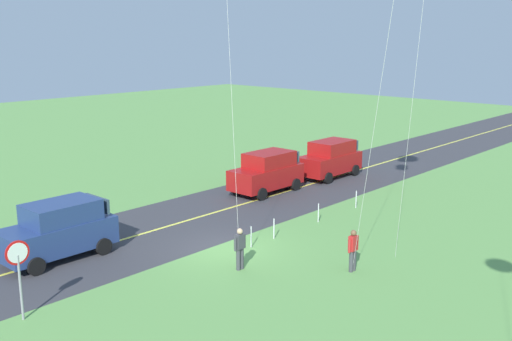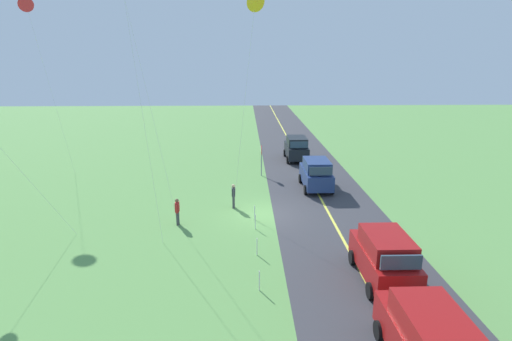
# 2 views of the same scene
# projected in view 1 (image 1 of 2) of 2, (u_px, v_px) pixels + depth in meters

# --- Properties ---
(ground_plane) EXTENTS (120.00, 120.00, 0.10)m
(ground_plane) POSITION_uv_depth(u_px,v_px,m) (224.00, 250.00, 24.51)
(ground_plane) COLOR #60994C
(asphalt_road) EXTENTS (120.00, 7.00, 0.00)m
(asphalt_road) POSITION_uv_depth(u_px,v_px,m) (162.00, 228.00, 27.14)
(asphalt_road) COLOR #38383D
(asphalt_road) RESTS_ON ground
(road_centre_stripe) EXTENTS (120.00, 0.16, 0.00)m
(road_centre_stripe) POSITION_uv_depth(u_px,v_px,m) (162.00, 228.00, 27.14)
(road_centre_stripe) COLOR #E5E04C
(road_centre_stripe) RESTS_ON asphalt_road
(car_suv_foreground) EXTENTS (4.40, 2.12, 2.24)m
(car_suv_foreground) POSITION_uv_depth(u_px,v_px,m) (59.00, 230.00, 23.28)
(car_suv_foreground) COLOR navy
(car_suv_foreground) RESTS_ON ground
(car_parked_west_near) EXTENTS (4.40, 2.12, 2.24)m
(car_parked_west_near) POSITION_uv_depth(u_px,v_px,m) (267.00, 172.00, 33.17)
(car_parked_west_near) COLOR maroon
(car_parked_west_near) RESTS_ON ground
(car_parked_west_far) EXTENTS (4.40, 2.12, 2.24)m
(car_parked_west_far) POSITION_uv_depth(u_px,v_px,m) (330.00, 159.00, 36.72)
(car_parked_west_far) COLOR maroon
(car_parked_west_far) RESTS_ON ground
(stop_sign) EXTENTS (0.76, 0.08, 2.56)m
(stop_sign) POSITION_uv_depth(u_px,v_px,m) (18.00, 264.00, 18.02)
(stop_sign) COLOR gray
(stop_sign) RESTS_ON ground
(person_adult_near) EXTENTS (0.58, 0.22, 1.60)m
(person_adult_near) POSITION_uv_depth(u_px,v_px,m) (353.00, 249.00, 22.00)
(person_adult_near) COLOR #3F3F47
(person_adult_near) RESTS_ON ground
(person_adult_companion) EXTENTS (0.58, 0.22, 1.60)m
(person_adult_companion) POSITION_uv_depth(u_px,v_px,m) (240.00, 247.00, 22.18)
(person_adult_companion) COLOR #3F3F47
(person_adult_companion) RESTS_ON ground
(fence_post_0) EXTENTS (0.05, 0.05, 0.90)m
(fence_post_0) POSITION_uv_depth(u_px,v_px,m) (356.00, 199.00, 30.21)
(fence_post_0) COLOR silver
(fence_post_0) RESTS_ON ground
(fence_post_1) EXTENTS (0.05, 0.05, 0.90)m
(fence_post_1) POSITION_uv_depth(u_px,v_px,m) (318.00, 213.00, 27.92)
(fence_post_1) COLOR silver
(fence_post_1) RESTS_ON ground
(fence_post_2) EXTENTS (0.05, 0.05, 0.90)m
(fence_post_2) POSITION_uv_depth(u_px,v_px,m) (274.00, 229.00, 25.63)
(fence_post_2) COLOR silver
(fence_post_2) RESTS_ON ground
(fence_post_3) EXTENTS (0.05, 0.05, 0.90)m
(fence_post_3) POSITION_uv_depth(u_px,v_px,m) (251.00, 237.00, 24.60)
(fence_post_3) COLOR silver
(fence_post_3) RESTS_ON ground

